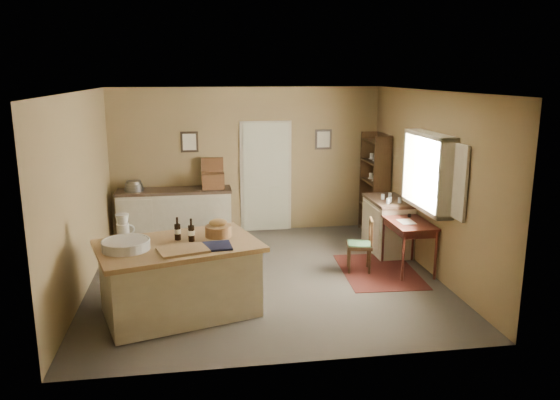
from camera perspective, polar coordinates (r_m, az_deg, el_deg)
The scene contains 16 objects.
ground at distance 8.17m, azimuth -1.66°, elevation -8.00°, with size 5.00×5.00×0.00m, color #50483D.
wall_back at distance 10.23m, azimuth -3.47°, elevation 4.14°, with size 5.00×0.10×2.70m, color olive.
wall_front at distance 5.39m, azimuth 1.59°, elevation -4.06°, with size 5.00×0.10×2.70m, color olive.
wall_left at distance 7.88m, azimuth -20.07°, elevation 0.67°, with size 0.10×5.00×2.70m, color olive.
wall_right at distance 8.46m, azimuth 15.35°, elevation 1.80°, with size 0.10×5.00×2.70m, color olive.
ceiling at distance 7.62m, azimuth -1.79°, elevation 11.30°, with size 5.00×5.00×0.00m, color silver.
door at distance 10.29m, azimuth -1.49°, elevation 2.55°, with size 0.97×0.06×2.11m, color beige.
framed_prints at distance 10.18m, azimuth -2.36°, elevation 6.21°, with size 2.82×0.02×0.38m.
window at distance 8.21m, azimuth 15.50°, elevation 2.88°, with size 0.25×1.99×1.12m.
work_island at distance 6.94m, azimuth -10.55°, elevation -7.85°, with size 2.19×1.74×1.20m.
sideboard at distance 10.07m, azimuth -10.85°, elevation -1.26°, with size 2.04×0.58×1.18m.
rug at distance 8.50m, azimuth 10.28°, elevation -7.33°, with size 1.10×1.60×0.01m, color #471B11.
writing_desk at distance 8.45m, azimuth 13.35°, elevation -2.84°, with size 0.58×0.94×0.82m.
desk_chair at distance 8.35m, azimuth 8.28°, elevation -4.74°, with size 0.37×0.37×0.80m, color #322011, non-canonical shape.
right_cabinet at distance 9.34m, azimuth 11.16°, elevation -2.56°, with size 0.59×1.07×0.99m.
shelving_unit at distance 10.25m, azimuth 10.06°, elevation 1.63°, with size 0.32×0.84×1.87m.
Camera 1 is at (-0.93, -7.56, 2.94)m, focal length 35.00 mm.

